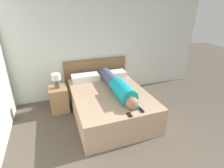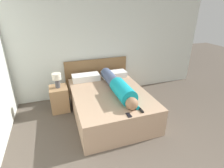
{
  "view_description": "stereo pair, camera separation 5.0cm",
  "coord_description": "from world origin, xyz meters",
  "px_view_note": "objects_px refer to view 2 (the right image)",
  "views": [
    {
      "loc": [
        -1.24,
        -0.54,
        2.19
      ],
      "look_at": [
        -0.2,
        2.33,
        0.79
      ],
      "focal_mm": 28.0,
      "sensor_mm": 36.0,
      "label": 1
    },
    {
      "loc": [
        -1.19,
        -0.56,
        2.19
      ],
      "look_at": [
        -0.2,
        2.33,
        0.79
      ],
      "focal_mm": 28.0,
      "sensor_mm": 36.0,
      "label": 2
    }
  ],
  "objects_px": {
    "nightstand": "(60,99)",
    "pillow_second": "(114,74)",
    "pillow_near_headboard": "(86,77)",
    "cell_phone": "(129,115)",
    "person_lying": "(118,87)",
    "bed": "(110,104)",
    "table_lamp": "(57,79)",
    "tv_remote": "(141,110)"
  },
  "relations": [
    {
      "from": "nightstand",
      "to": "pillow_second",
      "type": "xyz_separation_m",
      "value": [
        1.36,
        0.23,
        0.33
      ]
    },
    {
      "from": "bed",
      "to": "table_lamp",
      "type": "xyz_separation_m",
      "value": [
        -0.99,
        0.55,
        0.49
      ]
    },
    {
      "from": "nightstand",
      "to": "tv_remote",
      "type": "relative_size",
      "value": 3.71
    },
    {
      "from": "person_lying",
      "to": "pillow_near_headboard",
      "type": "xyz_separation_m",
      "value": [
        -0.5,
        0.86,
        -0.07
      ]
    },
    {
      "from": "bed",
      "to": "pillow_second",
      "type": "xyz_separation_m",
      "value": [
        0.37,
        0.78,
        0.34
      ]
    },
    {
      "from": "person_lying",
      "to": "cell_phone",
      "type": "height_order",
      "value": "person_lying"
    },
    {
      "from": "pillow_near_headboard",
      "to": "cell_phone",
      "type": "distance_m",
      "value": 1.71
    },
    {
      "from": "person_lying",
      "to": "tv_remote",
      "type": "bearing_deg",
      "value": -80.27
    },
    {
      "from": "pillow_near_headboard",
      "to": "tv_remote",
      "type": "height_order",
      "value": "pillow_near_headboard"
    },
    {
      "from": "pillow_second",
      "to": "nightstand",
      "type": "bearing_deg",
      "value": -170.42
    },
    {
      "from": "nightstand",
      "to": "pillow_second",
      "type": "bearing_deg",
      "value": 9.58
    },
    {
      "from": "table_lamp",
      "to": "cell_phone",
      "type": "height_order",
      "value": "table_lamp"
    },
    {
      "from": "person_lying",
      "to": "pillow_second",
      "type": "bearing_deg",
      "value": 76.22
    },
    {
      "from": "pillow_second",
      "to": "table_lamp",
      "type": "bearing_deg",
      "value": -170.42
    },
    {
      "from": "bed",
      "to": "table_lamp",
      "type": "height_order",
      "value": "table_lamp"
    },
    {
      "from": "pillow_second",
      "to": "tv_remote",
      "type": "xyz_separation_m",
      "value": [
        -0.08,
        -1.6,
        -0.05
      ]
    },
    {
      "from": "person_lying",
      "to": "pillow_near_headboard",
      "type": "bearing_deg",
      "value": 120.0
    },
    {
      "from": "bed",
      "to": "pillow_near_headboard",
      "type": "distance_m",
      "value": 0.92
    },
    {
      "from": "cell_phone",
      "to": "pillow_near_headboard",
      "type": "bearing_deg",
      "value": 102.68
    },
    {
      "from": "bed",
      "to": "person_lying",
      "type": "distance_m",
      "value": 0.45
    },
    {
      "from": "pillow_near_headboard",
      "to": "bed",
      "type": "bearing_deg",
      "value": -66.76
    },
    {
      "from": "cell_phone",
      "to": "tv_remote",
      "type": "bearing_deg",
      "value": 13.45
    },
    {
      "from": "nightstand",
      "to": "cell_phone",
      "type": "relative_size",
      "value": 4.29
    },
    {
      "from": "bed",
      "to": "person_lying",
      "type": "height_order",
      "value": "person_lying"
    },
    {
      "from": "bed",
      "to": "pillow_second",
      "type": "height_order",
      "value": "pillow_second"
    },
    {
      "from": "bed",
      "to": "cell_phone",
      "type": "xyz_separation_m",
      "value": [
        0.04,
        -0.88,
        0.28
      ]
    },
    {
      "from": "person_lying",
      "to": "cell_phone",
      "type": "distance_m",
      "value": 0.83
    },
    {
      "from": "nightstand",
      "to": "pillow_second",
      "type": "height_order",
      "value": "pillow_second"
    },
    {
      "from": "bed",
      "to": "pillow_near_headboard",
      "type": "relative_size",
      "value": 3.06
    },
    {
      "from": "bed",
      "to": "tv_remote",
      "type": "relative_size",
      "value": 12.96
    },
    {
      "from": "person_lying",
      "to": "nightstand",
      "type": "bearing_deg",
      "value": 151.48
    },
    {
      "from": "table_lamp",
      "to": "person_lying",
      "type": "distance_m",
      "value": 1.32
    },
    {
      "from": "pillow_near_headboard",
      "to": "tv_remote",
      "type": "bearing_deg",
      "value": -68.77
    },
    {
      "from": "bed",
      "to": "pillow_second",
      "type": "bearing_deg",
      "value": 64.69
    },
    {
      "from": "nightstand",
      "to": "table_lamp",
      "type": "bearing_deg",
      "value": 90.0
    },
    {
      "from": "bed",
      "to": "nightstand",
      "type": "relative_size",
      "value": 3.49
    },
    {
      "from": "person_lying",
      "to": "tv_remote",
      "type": "relative_size",
      "value": 10.92
    },
    {
      "from": "nightstand",
      "to": "person_lying",
      "type": "distance_m",
      "value": 1.37
    },
    {
      "from": "table_lamp",
      "to": "cell_phone",
      "type": "xyz_separation_m",
      "value": [
        1.03,
        -1.43,
        -0.22
      ]
    },
    {
      "from": "tv_remote",
      "to": "nightstand",
      "type": "bearing_deg",
      "value": 133.03
    },
    {
      "from": "bed",
      "to": "pillow_near_headboard",
      "type": "height_order",
      "value": "pillow_near_headboard"
    },
    {
      "from": "bed",
      "to": "nightstand",
      "type": "bearing_deg",
      "value": 150.99
    }
  ]
}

